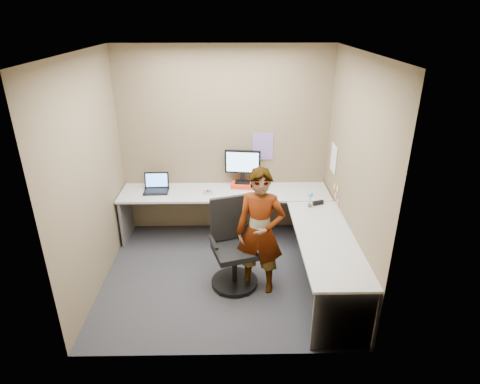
{
  "coord_description": "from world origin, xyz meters",
  "views": [
    {
      "loc": [
        0.13,
        -4.23,
        3.07
      ],
      "look_at": [
        0.21,
        0.25,
        1.05
      ],
      "focal_mm": 30.0,
      "sensor_mm": 36.0,
      "label": 1
    }
  ],
  "objects_px": {
    "monitor": "(243,164)",
    "person": "(260,232)",
    "desk": "(258,220)",
    "office_chair": "(233,251)"
  },
  "relations": [
    {
      "from": "office_chair",
      "to": "person",
      "type": "height_order",
      "value": "person"
    },
    {
      "from": "monitor",
      "to": "office_chair",
      "type": "relative_size",
      "value": 0.48
    },
    {
      "from": "desk",
      "to": "monitor",
      "type": "xyz_separation_m",
      "value": [
        -0.18,
        0.78,
        0.49
      ]
    },
    {
      "from": "monitor",
      "to": "person",
      "type": "distance_m",
      "value": 1.46
    },
    {
      "from": "desk",
      "to": "office_chair",
      "type": "relative_size",
      "value": 2.78
    },
    {
      "from": "person",
      "to": "monitor",
      "type": "bearing_deg",
      "value": 109.74
    },
    {
      "from": "office_chair",
      "to": "person",
      "type": "distance_m",
      "value": 0.47
    },
    {
      "from": "desk",
      "to": "office_chair",
      "type": "xyz_separation_m",
      "value": [
        -0.32,
        -0.51,
        -0.15
      ]
    },
    {
      "from": "desk",
      "to": "monitor",
      "type": "relative_size",
      "value": 5.82
    },
    {
      "from": "monitor",
      "to": "person",
      "type": "bearing_deg",
      "value": -75.98
    }
  ]
}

